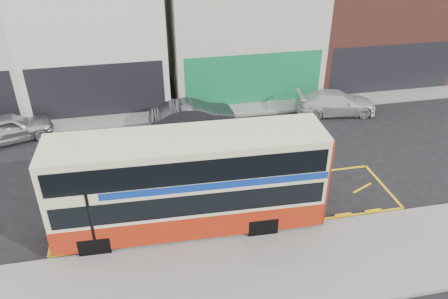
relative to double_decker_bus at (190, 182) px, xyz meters
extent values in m
plane|color=black|center=(1.73, -0.60, -2.09)|extent=(120.00, 120.00, 0.00)
cube|color=gray|center=(1.73, -2.90, -2.02)|extent=(40.00, 4.00, 0.15)
cube|color=gray|center=(1.73, -0.97, -2.02)|extent=(40.00, 0.15, 0.15)
cube|color=gray|center=(1.73, 10.40, -2.02)|extent=(50.00, 3.00, 0.15)
cube|color=white|center=(-3.77, 14.40, 2.41)|extent=(8.00, 8.00, 9.00)
cube|color=black|center=(-3.77, 10.42, -0.49)|extent=(7.36, 0.06, 3.20)
cube|color=black|center=(-3.77, 10.44, -0.69)|extent=(5.60, 0.04, 2.00)
cube|color=beige|center=(5.23, 14.40, 2.16)|extent=(9.00, 8.00, 8.50)
cube|color=#167C46|center=(5.23, 10.42, -0.49)|extent=(8.28, 0.06, 3.20)
cube|color=black|center=(5.23, 10.44, -0.69)|extent=(6.30, 0.04, 2.00)
cube|color=brown|center=(14.23, 14.40, 1.66)|extent=(9.00, 8.00, 7.50)
cube|color=black|center=(14.23, 10.42, -0.49)|extent=(8.28, 0.06, 3.20)
cube|color=black|center=(14.23, 10.44, -0.69)|extent=(6.30, 0.04, 2.00)
cube|color=beige|center=(-0.03, 0.00, 0.05)|extent=(9.99, 2.57, 3.66)
cube|color=#A2210D|center=(-0.03, 0.00, -1.28)|extent=(10.04, 2.61, 0.99)
cube|color=#A2210D|center=(4.91, -0.15, 0.05)|extent=(0.13, 2.30, 3.66)
cube|color=black|center=(-0.03, 0.00, -0.20)|extent=(9.60, 2.61, 0.86)
cube|color=black|center=(-0.03, 0.00, 1.16)|extent=(9.60, 2.61, 0.90)
cube|color=#0D3096|center=(0.87, -0.03, 0.52)|extent=(8.01, 2.55, 0.27)
cube|color=black|center=(-4.97, 0.16, -0.42)|extent=(0.12, 2.08, 1.44)
cube|color=black|center=(-4.97, 0.16, 1.16)|extent=(0.12, 2.08, 0.90)
cube|color=black|center=(-4.96, 0.16, 0.43)|extent=(0.10, 1.58, 0.32)
cube|color=beige|center=(-0.03, 0.00, 1.83)|extent=(9.99, 2.48, 0.11)
cylinder|color=black|center=(-3.58, -0.90, -1.64)|extent=(0.91, 0.28, 0.90)
cylinder|color=black|center=(-3.52, 1.12, -1.64)|extent=(0.91, 0.28, 0.90)
cylinder|color=black|center=(2.55, -1.09, -1.64)|extent=(0.91, 0.28, 0.90)
cylinder|color=black|center=(2.61, 0.93, -1.64)|extent=(0.91, 0.28, 0.90)
cube|color=black|center=(-3.53, -1.00, -0.50)|extent=(0.11, 0.11, 2.89)
cube|color=white|center=(-3.24, -0.96, 0.66)|extent=(0.52, 0.11, 0.42)
cube|color=white|center=(-3.53, -0.94, -0.11)|extent=(0.34, 0.07, 0.48)
imported|color=#B5B6BB|center=(-8.34, 8.62, -1.36)|extent=(4.62, 2.90, 1.47)
imported|color=#43464C|center=(1.20, 8.05, -1.32)|extent=(4.77, 1.92, 1.54)
imported|color=silver|center=(9.64, 8.30, -1.42)|extent=(4.85, 2.49, 1.35)
cylinder|color=black|center=(8.27, 11.27, -1.18)|extent=(0.24, 0.24, 1.82)
camera|label=1|loc=(-1.38, -13.14, 9.23)|focal=35.00mm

